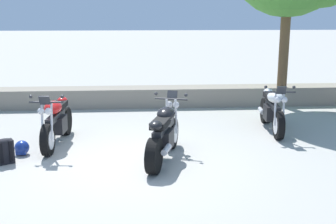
% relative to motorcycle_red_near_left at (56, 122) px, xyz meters
% --- Properties ---
extents(ground_plane, '(120.00, 120.00, 0.00)m').
position_rel_motorcycle_red_near_left_xyz_m(ground_plane, '(1.47, -1.17, -0.49)').
color(ground_plane, '#A3A099').
extents(stone_wall, '(36.00, 0.80, 0.55)m').
position_rel_motorcycle_red_near_left_xyz_m(stone_wall, '(1.47, 3.63, -0.21)').
color(stone_wall, gray).
rests_on(stone_wall, ground).
extents(motorcycle_red_near_left, '(0.67, 2.07, 1.18)m').
position_rel_motorcycle_red_near_left_xyz_m(motorcycle_red_near_left, '(0.00, 0.00, 0.00)').
color(motorcycle_red_near_left, black).
rests_on(motorcycle_red_near_left, ground).
extents(motorcycle_black_centre, '(0.89, 2.02, 1.18)m').
position_rel_motorcycle_red_near_left_xyz_m(motorcycle_black_centre, '(2.18, -1.07, 0.00)').
color(motorcycle_black_centre, black).
rests_on(motorcycle_black_centre, ground).
extents(motorcycle_white_far_right, '(0.67, 2.07, 1.18)m').
position_rel_motorcycle_red_near_left_xyz_m(motorcycle_white_far_right, '(4.80, 0.72, 0.00)').
color(motorcycle_white_far_right, black).
rests_on(motorcycle_white_far_right, ground).
extents(rider_backpack, '(0.35, 0.34, 0.47)m').
position_rel_motorcycle_red_near_left_xyz_m(rider_backpack, '(-0.73, -1.09, -0.24)').
color(rider_backpack, black).
rests_on(rider_backpack, ground).
extents(rider_helmet, '(0.28, 0.28, 0.28)m').
position_rel_motorcycle_red_near_left_xyz_m(rider_helmet, '(-0.56, -0.63, -0.35)').
color(rider_helmet, navy).
rests_on(rider_helmet, ground).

